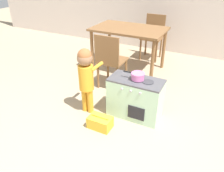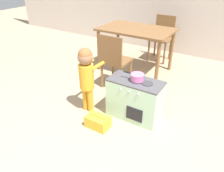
{
  "view_description": "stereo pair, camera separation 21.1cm",
  "coord_description": "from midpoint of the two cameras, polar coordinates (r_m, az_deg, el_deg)",
  "views": [
    {
      "loc": [
        0.83,
        -1.18,
        1.72
      ],
      "look_at": [
        -0.24,
        0.93,
        0.39
      ],
      "focal_mm": 35.0,
      "sensor_mm": 36.0,
      "label": 1
    },
    {
      "loc": [
        1.01,
        -1.07,
        1.72
      ],
      "look_at": [
        -0.24,
        0.93,
        0.39
      ],
      "focal_mm": 35.0,
      "sensor_mm": 36.0,
      "label": 2
    }
  ],
  "objects": [
    {
      "name": "toy_pot",
      "position": [
        2.56,
        8.95,
        2.35
      ],
      "size": [
        0.26,
        0.16,
        0.08
      ],
      "color": "pink",
      "rests_on": "play_kitchen"
    },
    {
      "name": "dining_chair_far",
      "position": [
        4.52,
        14.29,
        12.4
      ],
      "size": [
        0.39,
        0.39,
        0.86
      ],
      "rotation": [
        0.0,
        0.0,
        3.14
      ],
      "color": "brown",
      "rests_on": "ground_plane"
    },
    {
      "name": "dining_table",
      "position": [
        3.87,
        7.89,
        13.26
      ],
      "size": [
        1.23,
        0.79,
        0.76
      ],
      "color": "brown",
      "rests_on": "ground_plane"
    },
    {
      "name": "play_kitchen",
      "position": [
        2.72,
        8.18,
        -3.43
      ],
      "size": [
        0.65,
        0.34,
        0.52
      ],
      "color": "#B2DBB7",
      "rests_on": "ground_plane"
    },
    {
      "name": "child_figure",
      "position": [
        2.68,
        -4.47,
        3.78
      ],
      "size": [
        0.21,
        0.35,
        0.87
      ],
      "color": "gold",
      "rests_on": "ground_plane"
    },
    {
      "name": "dining_chair_near",
      "position": [
        3.27,
        2.44,
        6.83
      ],
      "size": [
        0.39,
        0.39,
        0.86
      ],
      "color": "brown",
      "rests_on": "ground_plane"
    },
    {
      "name": "ground_plane",
      "position": [
        2.25,
        -5.03,
        -20.57
      ],
      "size": [
        16.0,
        16.0,
        0.0
      ],
      "primitive_type": "plane",
      "color": "tan"
    },
    {
      "name": "toy_basket",
      "position": [
        2.63,
        -1.42,
        -9.33
      ],
      "size": [
        0.28,
        0.18,
        0.16
      ],
      "color": "gold",
      "rests_on": "ground_plane"
    }
  ]
}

